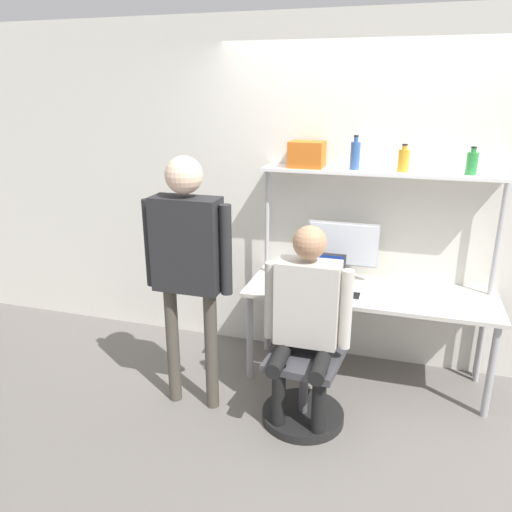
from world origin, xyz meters
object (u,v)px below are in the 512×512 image
object	(u,v)px
bottle_amber	(404,160)
person_standing	(187,252)
bottle_blue	(355,155)
storage_box	(307,154)
monitor	(343,249)
office_chair	(306,379)
bottle_green	(472,163)
cell_phone	(355,296)
person_seated	(306,312)
laptop	(322,280)

from	to	relation	value
bottle_amber	person_standing	bearing A→B (deg)	-145.67
bottle_blue	storage_box	xyz separation A→B (m)	(-0.36, 0.00, -0.01)
storage_box	monitor	bearing A→B (deg)	-4.16
person_standing	bottle_amber	size ratio (longest dim) A/B	9.08
office_chair	storage_box	distance (m)	1.63
bottle_green	cell_phone	bearing A→B (deg)	-154.46
person_seated	storage_box	bearing A→B (deg)	102.99
monitor	cell_phone	bearing A→B (deg)	-64.59
laptop	storage_box	size ratio (longest dim) A/B	1.26
bottle_amber	storage_box	distance (m)	0.70
bottle_amber	storage_box	bearing A→B (deg)	180.00
office_chair	bottle_blue	distance (m)	1.63
office_chair	person_standing	bearing A→B (deg)	-174.45
bottle_amber	storage_box	world-z (taller)	bottle_amber
person_seated	bottle_amber	distance (m)	1.32
person_seated	person_standing	world-z (taller)	person_standing
bottle_blue	storage_box	size ratio (longest dim) A/B	0.96
laptop	storage_box	bearing A→B (deg)	128.09
monitor	person_standing	distance (m)	1.26
monitor	storage_box	size ratio (longest dim) A/B	2.10
monitor	office_chair	distance (m)	1.05
laptop	cell_phone	distance (m)	0.28
person_standing	person_seated	bearing A→B (deg)	2.11
monitor	laptop	world-z (taller)	monitor
monitor	storage_box	distance (m)	0.77
monitor	person_standing	xyz separation A→B (m)	(-0.91, -0.86, 0.16)
laptop	monitor	bearing A→B (deg)	63.74
person_seated	bottle_blue	xyz separation A→B (m)	(0.16, 0.86, 0.89)
laptop	bottle_green	world-z (taller)	bottle_green
monitor	bottle_amber	world-z (taller)	bottle_amber
person_seated	bottle_amber	bearing A→B (deg)	59.66
cell_phone	storage_box	bearing A→B (deg)	143.91
cell_phone	bottle_blue	xyz separation A→B (m)	(-0.10, 0.33, 0.96)
monitor	person_seated	world-z (taller)	person_seated
office_chair	bottle_amber	xyz separation A→B (m)	(0.50, 0.81, 1.39)
person_standing	bottle_amber	xyz separation A→B (m)	(1.29, 0.88, 0.53)
laptop	storage_box	xyz separation A→B (m)	(-0.20, 0.25, 0.89)
bottle_green	bottle_amber	world-z (taller)	bottle_amber
monitor	cell_phone	xyz separation A→B (m)	(0.15, -0.31, -0.25)
bottle_blue	bottle_green	xyz separation A→B (m)	(0.79, 0.00, -0.02)
laptop	bottle_amber	size ratio (longest dim) A/B	1.66
laptop	office_chair	size ratio (longest dim) A/B	0.34
monitor	person_seated	bearing A→B (deg)	-97.58
person_standing	bottle_green	distance (m)	2.03
cell_phone	bottle_green	distance (m)	1.22
storage_box	bottle_amber	bearing A→B (deg)	-0.00
bottle_green	bottle_amber	bearing A→B (deg)	-180.00
laptop	bottle_green	bearing A→B (deg)	14.69
bottle_blue	office_chair	bearing A→B (deg)	-100.90
office_chair	storage_box	bearing A→B (deg)	104.02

